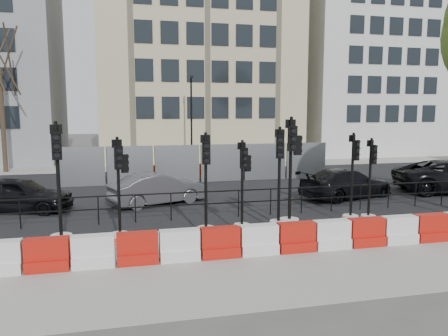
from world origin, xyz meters
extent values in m
plane|color=#51514C|center=(0.00, 0.00, 0.00)|extent=(120.00, 120.00, 0.00)
cube|color=gray|center=(0.00, -3.00, 0.01)|extent=(40.00, 6.00, 0.02)
cube|color=black|center=(0.00, 7.00, 0.01)|extent=(40.00, 14.00, 0.03)
cube|color=gray|center=(0.00, 16.00, 0.01)|extent=(40.00, 4.00, 0.02)
cube|color=#BBAF89|center=(2.00, 22.00, 9.00)|extent=(15.00, 10.00, 18.00)
cube|color=silver|center=(17.00, 22.00, 8.00)|extent=(12.00, 9.00, 16.00)
cylinder|color=black|center=(-7.20, 1.20, 0.50)|extent=(0.04, 0.04, 1.00)
cylinder|color=black|center=(-6.00, 1.20, 0.50)|extent=(0.04, 0.04, 1.00)
cylinder|color=black|center=(-4.80, 1.20, 0.50)|extent=(0.04, 0.04, 1.00)
cylinder|color=black|center=(-3.60, 1.20, 0.50)|extent=(0.04, 0.04, 1.00)
cylinder|color=black|center=(-2.40, 1.20, 0.50)|extent=(0.04, 0.04, 1.00)
cylinder|color=black|center=(-1.20, 1.20, 0.50)|extent=(0.04, 0.04, 1.00)
cylinder|color=black|center=(0.00, 1.20, 0.50)|extent=(0.04, 0.04, 1.00)
cylinder|color=black|center=(1.20, 1.20, 0.50)|extent=(0.04, 0.04, 1.00)
cylinder|color=black|center=(2.40, 1.20, 0.50)|extent=(0.04, 0.04, 1.00)
cylinder|color=black|center=(3.60, 1.20, 0.50)|extent=(0.04, 0.04, 1.00)
cylinder|color=black|center=(4.80, 1.20, 0.50)|extent=(0.04, 0.04, 1.00)
cylinder|color=black|center=(6.00, 1.20, 0.50)|extent=(0.04, 0.04, 1.00)
cylinder|color=black|center=(7.20, 1.20, 0.50)|extent=(0.04, 0.04, 1.00)
cylinder|color=black|center=(8.40, 1.20, 0.50)|extent=(0.04, 0.04, 1.00)
cube|color=black|center=(0.00, 1.20, 0.98)|extent=(18.00, 0.04, 0.04)
cube|color=black|center=(0.00, 1.20, 0.55)|extent=(18.00, 0.04, 0.04)
cube|color=gray|center=(-6.00, 9.00, 1.00)|extent=(2.30, 0.05, 2.00)
cylinder|color=black|center=(-7.15, 9.00, 1.00)|extent=(0.05, 0.05, 2.00)
cube|color=gray|center=(-3.60, 9.00, 1.00)|extent=(2.30, 0.05, 2.00)
cylinder|color=black|center=(-4.75, 9.00, 1.00)|extent=(0.05, 0.05, 2.00)
cube|color=gray|center=(-1.20, 9.00, 1.00)|extent=(2.30, 0.05, 2.00)
cylinder|color=black|center=(-2.35, 9.00, 1.00)|extent=(0.05, 0.05, 2.00)
cube|color=gray|center=(1.20, 9.00, 1.00)|extent=(2.30, 0.05, 2.00)
cylinder|color=black|center=(0.05, 9.00, 1.00)|extent=(0.05, 0.05, 2.00)
cube|color=gray|center=(3.60, 9.00, 1.00)|extent=(2.30, 0.05, 2.00)
cylinder|color=black|center=(2.45, 9.00, 1.00)|extent=(0.05, 0.05, 2.00)
cube|color=gray|center=(6.00, 9.00, 1.00)|extent=(2.30, 0.05, 2.00)
cylinder|color=black|center=(4.85, 9.00, 1.00)|extent=(0.05, 0.05, 2.00)
cube|color=#DA4C0E|center=(-4.00, 10.50, 0.40)|extent=(1.00, 0.40, 0.80)
cube|color=#DA4C0E|center=(-2.00, 10.50, 0.40)|extent=(1.00, 0.40, 0.80)
cube|color=#DA4C0E|center=(0.00, 10.50, 0.40)|extent=(1.00, 0.40, 0.80)
cube|color=#DA4C0E|center=(2.00, 10.50, 0.40)|extent=(1.00, 0.40, 0.80)
cube|color=#DA4C0E|center=(4.00, 10.50, 0.40)|extent=(1.00, 0.40, 0.80)
cylinder|color=black|center=(0.50, 15.00, 3.00)|extent=(0.12, 0.12, 6.00)
cube|color=black|center=(0.50, 14.75, 5.90)|extent=(0.12, 0.50, 0.12)
cylinder|color=#473828|center=(-11.00, 15.50, 3.15)|extent=(0.28, 0.28, 6.30)
cube|color=white|center=(-6.83, -2.80, 0.15)|extent=(1.00, 0.50, 0.30)
cube|color=red|center=(-5.78, -2.80, 0.15)|extent=(1.00, 0.50, 0.30)
cube|color=red|center=(-5.78, -2.80, 0.55)|extent=(1.00, 0.35, 0.50)
cube|color=white|center=(-4.72, -2.80, 0.15)|extent=(1.00, 0.50, 0.30)
cube|color=white|center=(-4.72, -2.80, 0.55)|extent=(1.00, 0.35, 0.50)
cube|color=red|center=(-3.67, -2.80, 0.15)|extent=(1.00, 0.50, 0.30)
cube|color=red|center=(-3.67, -2.80, 0.55)|extent=(1.00, 0.35, 0.50)
cube|color=white|center=(-2.62, -2.80, 0.15)|extent=(1.00, 0.50, 0.30)
cube|color=white|center=(-2.62, -2.80, 0.55)|extent=(1.00, 0.35, 0.50)
cube|color=red|center=(-1.57, -2.80, 0.15)|extent=(1.00, 0.50, 0.30)
cube|color=red|center=(-1.57, -2.80, 0.55)|extent=(1.00, 0.35, 0.50)
cube|color=white|center=(-0.52, -2.80, 0.15)|extent=(1.00, 0.50, 0.30)
cube|color=white|center=(-0.52, -2.80, 0.55)|extent=(1.00, 0.35, 0.50)
cube|color=red|center=(0.53, -2.80, 0.15)|extent=(1.00, 0.50, 0.30)
cube|color=red|center=(0.53, -2.80, 0.55)|extent=(1.00, 0.35, 0.50)
cube|color=white|center=(1.58, -2.80, 0.15)|extent=(1.00, 0.50, 0.30)
cube|color=white|center=(1.58, -2.80, 0.55)|extent=(1.00, 0.35, 0.50)
cube|color=red|center=(2.62, -2.80, 0.15)|extent=(1.00, 0.50, 0.30)
cube|color=red|center=(2.62, -2.80, 0.55)|extent=(1.00, 0.35, 0.50)
cube|color=white|center=(3.68, -2.80, 0.15)|extent=(1.00, 0.50, 0.30)
cube|color=white|center=(3.68, -2.80, 0.55)|extent=(1.00, 0.35, 0.50)
cube|color=red|center=(4.73, -2.80, 0.15)|extent=(1.00, 0.50, 0.30)
cube|color=red|center=(4.73, -2.80, 0.55)|extent=(1.00, 0.35, 0.50)
cylinder|color=silver|center=(-5.66, -1.22, 0.21)|extent=(0.57, 0.57, 0.43)
torus|color=#FF430D|center=(-5.66, -1.22, 0.13)|extent=(0.69, 0.69, 0.05)
torus|color=#FF430D|center=(-5.66, -1.22, 0.21)|extent=(0.69, 0.69, 0.05)
torus|color=#FF430D|center=(-5.66, -1.22, 0.30)|extent=(0.69, 0.69, 0.05)
cylinder|color=black|center=(-5.66, -1.22, 1.91)|extent=(0.10, 0.10, 3.19)
cube|color=black|center=(-5.65, -1.34, 2.87)|extent=(0.27, 0.18, 0.74)
cylinder|color=black|center=(-5.64, -1.43, 2.64)|extent=(0.16, 0.07, 0.16)
cylinder|color=black|center=(-5.64, -1.43, 2.87)|extent=(0.16, 0.07, 0.16)
cylinder|color=black|center=(-5.64, -1.43, 3.10)|extent=(0.16, 0.07, 0.16)
cube|color=black|center=(-5.67, -1.15, 3.30)|extent=(0.32, 0.07, 0.26)
cylinder|color=silver|center=(-4.10, -1.21, 0.19)|extent=(0.50, 0.50, 0.37)
torus|color=#FF430D|center=(-4.10, -1.21, 0.11)|extent=(0.61, 0.61, 0.05)
torus|color=#FF430D|center=(-4.10, -1.21, 0.19)|extent=(0.61, 0.61, 0.05)
torus|color=#FF430D|center=(-4.10, -1.21, 0.26)|extent=(0.61, 0.61, 0.05)
cylinder|color=black|center=(-4.10, -1.21, 1.68)|extent=(0.08, 0.08, 2.80)
cube|color=black|center=(-4.07, -1.32, 2.52)|extent=(0.25, 0.18, 0.65)
cylinder|color=black|center=(-4.06, -1.39, 2.31)|extent=(0.15, 0.08, 0.14)
cylinder|color=black|center=(-4.06, -1.39, 2.52)|extent=(0.15, 0.08, 0.14)
cylinder|color=black|center=(-4.06, -1.39, 2.72)|extent=(0.15, 0.08, 0.14)
cube|color=black|center=(-4.11, -1.15, 2.89)|extent=(0.28, 0.09, 0.22)
cube|color=black|center=(-3.92, -1.16, 2.33)|extent=(0.21, 0.16, 0.51)
cylinder|color=silver|center=(-1.63, -1.19, 0.19)|extent=(0.52, 0.52, 0.38)
torus|color=#FF430D|center=(-1.63, -1.19, 0.12)|extent=(0.62, 0.62, 0.05)
torus|color=#FF430D|center=(-1.63, -1.19, 0.19)|extent=(0.62, 0.62, 0.05)
torus|color=#FF430D|center=(-1.63, -1.19, 0.27)|extent=(0.62, 0.62, 0.05)
cylinder|color=black|center=(-1.63, -1.19, 1.73)|extent=(0.09, 0.09, 2.88)
cube|color=black|center=(-1.64, -1.30, 2.59)|extent=(0.24, 0.15, 0.67)
cylinder|color=black|center=(-1.64, -1.38, 2.38)|extent=(0.15, 0.06, 0.14)
cylinder|color=black|center=(-1.64, -1.38, 2.59)|extent=(0.15, 0.06, 0.14)
cylinder|color=black|center=(-1.64, -1.38, 2.81)|extent=(0.15, 0.06, 0.14)
cube|color=black|center=(-1.63, -1.13, 2.98)|extent=(0.29, 0.04, 0.23)
cylinder|color=silver|center=(-0.48, -0.99, 0.18)|extent=(0.48, 0.48, 0.35)
torus|color=#FF430D|center=(-0.48, -0.99, 0.11)|extent=(0.57, 0.57, 0.04)
torus|color=#FF430D|center=(-0.48, -0.99, 0.18)|extent=(0.57, 0.57, 0.04)
torus|color=#FF430D|center=(-0.48, -0.99, 0.25)|extent=(0.57, 0.57, 0.04)
cylinder|color=black|center=(-0.48, -0.99, 1.59)|extent=(0.08, 0.08, 2.65)
cube|color=black|center=(-0.46, -1.10, 2.39)|extent=(0.23, 0.16, 0.62)
cylinder|color=black|center=(-0.45, -1.17, 2.19)|extent=(0.14, 0.07, 0.13)
cylinder|color=black|center=(-0.45, -1.17, 2.39)|extent=(0.14, 0.07, 0.13)
cylinder|color=black|center=(-0.45, -1.17, 2.58)|extent=(0.14, 0.07, 0.13)
cube|color=black|center=(-0.49, -0.94, 2.74)|extent=(0.27, 0.08, 0.21)
cube|color=black|center=(-0.31, -0.96, 2.21)|extent=(0.20, 0.15, 0.49)
cylinder|color=silver|center=(0.68, -1.03, 0.20)|extent=(0.54, 0.54, 0.40)
torus|color=#FF430D|center=(0.68, -1.03, 0.12)|extent=(0.65, 0.65, 0.05)
torus|color=#FF430D|center=(0.68, -1.03, 0.20)|extent=(0.65, 0.65, 0.05)
torus|color=#FF430D|center=(0.68, -1.03, 0.28)|extent=(0.65, 0.65, 0.05)
cylinder|color=black|center=(0.68, -1.03, 1.80)|extent=(0.09, 0.09, 3.01)
cube|color=black|center=(0.65, -1.15, 2.70)|extent=(0.27, 0.20, 0.70)
cylinder|color=black|center=(0.63, -1.23, 2.48)|extent=(0.16, 0.09, 0.15)
cylinder|color=black|center=(0.63, -1.23, 2.70)|extent=(0.16, 0.09, 0.15)
cylinder|color=black|center=(0.63, -1.23, 2.93)|extent=(0.16, 0.09, 0.15)
cube|color=black|center=(0.69, -0.97, 3.11)|extent=(0.30, 0.11, 0.24)
cylinder|color=silver|center=(1.05, -1.00, 0.22)|extent=(0.59, 0.59, 0.44)
torus|color=#FF430D|center=(1.05, -1.00, 0.13)|extent=(0.71, 0.71, 0.05)
torus|color=#FF430D|center=(1.05, -1.00, 0.22)|extent=(0.71, 0.71, 0.05)
torus|color=#FF430D|center=(1.05, -1.00, 0.31)|extent=(0.71, 0.71, 0.05)
cylinder|color=black|center=(1.05, -1.00, 1.97)|extent=(0.10, 0.10, 3.28)
cube|color=black|center=(1.05, -1.13, 2.95)|extent=(0.27, 0.16, 0.76)
cylinder|color=black|center=(1.04, -1.22, 2.71)|extent=(0.17, 0.06, 0.16)
cylinder|color=black|center=(1.04, -1.22, 2.95)|extent=(0.17, 0.06, 0.16)
cylinder|color=black|center=(1.04, -1.22, 3.19)|extent=(0.17, 0.06, 0.16)
cube|color=black|center=(1.06, -0.93, 3.39)|extent=(0.33, 0.05, 0.26)
cube|color=black|center=(1.27, -1.01, 2.73)|extent=(0.22, 0.15, 0.60)
cylinder|color=silver|center=(3.28, -0.79, 0.19)|extent=(0.50, 0.50, 0.37)
torus|color=#FF430D|center=(3.28, -0.79, 0.11)|extent=(0.61, 0.61, 0.05)
torus|color=#FF430D|center=(3.28, -0.79, 0.19)|extent=(0.61, 0.61, 0.05)
torus|color=#FF430D|center=(3.28, -0.79, 0.26)|extent=(0.61, 0.61, 0.05)
cylinder|color=black|center=(3.28, -0.79, 1.68)|extent=(0.08, 0.08, 2.80)
cube|color=black|center=(3.31, -0.90, 2.52)|extent=(0.25, 0.20, 0.65)
cylinder|color=black|center=(3.34, -0.97, 2.32)|extent=(0.15, 0.09, 0.14)
cylinder|color=black|center=(3.34, -0.97, 2.52)|extent=(0.15, 0.09, 0.14)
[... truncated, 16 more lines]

